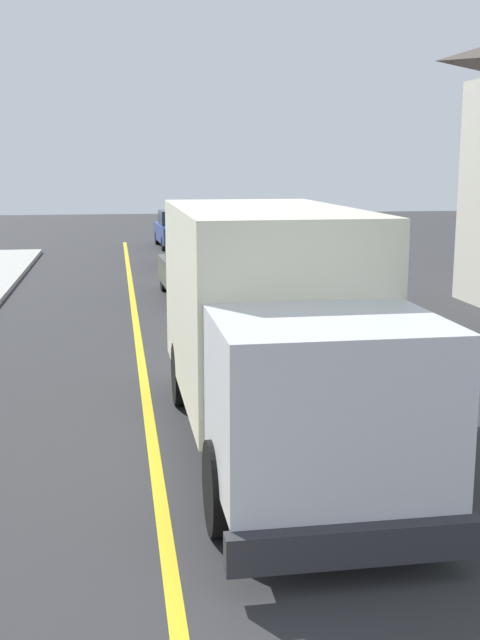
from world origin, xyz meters
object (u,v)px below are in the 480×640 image
(box_truck, at_px, (272,318))
(parked_car_furthest, at_px, (178,230))
(parked_car_mid, at_px, (197,270))
(parked_car_near, at_px, (255,307))
(parked_car_far, at_px, (193,245))

(box_truck, height_order, parked_car_furthest, box_truck)
(parked_car_furthest, bearing_deg, parked_car_mid, -92.25)
(box_truck, distance_m, parked_car_mid, 12.13)
(parked_car_near, height_order, parked_car_furthest, same)
(box_truck, xyz_separation_m, parked_car_mid, (0.22, 12.09, -0.97))
(box_truck, bearing_deg, parked_car_near, 82.09)
(parked_car_far, height_order, parked_car_furthest, same)
(parked_car_near, xyz_separation_m, parked_car_mid, (-0.62, 6.02, 0.00))
(parked_car_near, xyz_separation_m, parked_car_furthest, (-0.07, 20.01, 0.00))
(parked_car_mid, height_order, parked_car_furthest, same)
(box_truck, xyz_separation_m, parked_car_furthest, (0.77, 26.08, -0.97))
(parked_car_furthest, bearing_deg, box_truck, -91.69)
(parked_car_mid, distance_m, parked_car_far, 7.16)
(parked_car_near, distance_m, parked_car_far, 13.15)
(parked_car_near, relative_size, parked_car_far, 1.00)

